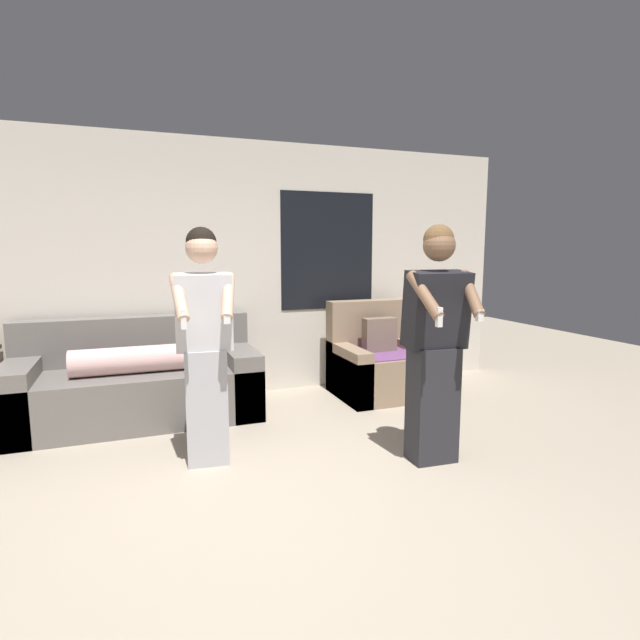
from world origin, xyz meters
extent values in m
plane|color=tan|center=(0.00, 0.00, 0.00)|extent=(14.00, 14.00, 0.00)
cube|color=silver|center=(0.00, 2.86, 1.35)|extent=(6.99, 0.06, 2.70)
cube|color=black|center=(1.35, 2.82, 1.55)|extent=(1.10, 0.01, 1.30)
cube|color=slate|center=(-0.73, 2.31, 0.24)|extent=(2.17, 0.94, 0.48)
cube|color=slate|center=(-0.73, 2.67, 0.70)|extent=(2.17, 0.22, 0.45)
cube|color=slate|center=(-1.67, 2.31, 0.31)|extent=(0.28, 0.94, 0.62)
cube|color=slate|center=(0.21, 2.31, 0.31)|extent=(0.28, 0.94, 0.62)
cylinder|color=beige|center=(-0.73, 2.19, 0.60)|extent=(1.10, 0.24, 0.24)
cube|color=#937A60|center=(1.74, 2.23, 0.23)|extent=(0.96, 0.85, 0.47)
cube|color=#937A60|center=(1.74, 2.55, 0.74)|extent=(0.96, 0.20, 0.54)
cube|color=#937A60|center=(1.35, 2.23, 0.28)|extent=(0.18, 0.85, 0.57)
cube|color=#937A60|center=(2.13, 2.23, 0.28)|extent=(0.18, 0.85, 0.57)
cube|color=#704275|center=(1.74, 2.18, 0.47)|extent=(0.82, 0.68, 0.01)
cube|color=#7A6656|center=(1.74, 2.29, 0.66)|extent=(0.36, 0.14, 0.36)
cube|color=#B2B2B7|center=(-0.26, 1.17, 0.43)|extent=(0.32, 0.27, 0.86)
cube|color=silver|center=(-0.26, 1.16, 1.13)|extent=(0.42, 0.28, 0.56)
sphere|color=#DBAD8E|center=(-0.26, 1.15, 1.58)|extent=(0.23, 0.23, 0.23)
sphere|color=black|center=(-0.26, 1.16, 1.62)|extent=(0.21, 0.21, 0.21)
cylinder|color=#DBAD8E|center=(-0.44, 1.02, 1.25)|extent=(0.11, 0.36, 0.32)
cube|color=white|center=(-0.43, 0.87, 1.12)|extent=(0.04, 0.04, 0.13)
cylinder|color=#DBAD8E|center=(-0.11, 0.99, 1.25)|extent=(0.17, 0.36, 0.32)
cube|color=white|center=(-0.15, 0.85, 1.12)|extent=(0.05, 0.04, 0.08)
cube|color=#28282D|center=(1.32, 0.61, 0.43)|extent=(0.34, 0.26, 0.86)
cube|color=black|center=(1.32, 0.60, 1.14)|extent=(0.46, 0.29, 0.57)
sphere|color=brown|center=(1.32, 0.59, 1.60)|extent=(0.23, 0.23, 0.23)
sphere|color=brown|center=(1.32, 0.60, 1.64)|extent=(0.22, 0.22, 0.22)
cylinder|color=brown|center=(1.13, 0.46, 1.26)|extent=(0.12, 0.36, 0.33)
cube|color=white|center=(1.15, 0.31, 1.13)|extent=(0.04, 0.04, 0.13)
cylinder|color=brown|center=(1.49, 0.44, 1.26)|extent=(0.16, 0.37, 0.33)
cube|color=white|center=(1.45, 0.29, 1.13)|extent=(0.05, 0.04, 0.08)
camera|label=1|loc=(-0.72, -2.45, 1.58)|focal=28.00mm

